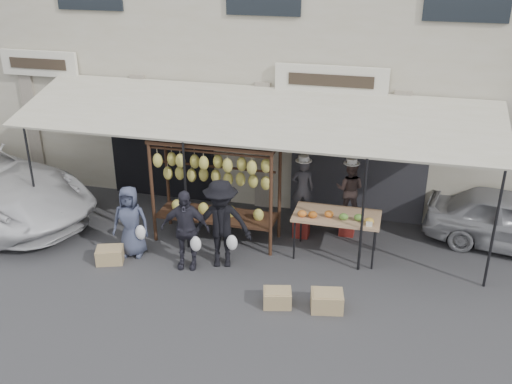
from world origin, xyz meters
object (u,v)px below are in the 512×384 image
at_px(produce_table, 337,217).
at_px(vendor_right, 350,189).
at_px(crate_near_b, 327,301).
at_px(customer_mid, 185,229).
at_px(customer_right, 221,224).
at_px(vendor_left, 303,188).
at_px(banana_rack, 215,171).
at_px(crate_near_a, 277,298).
at_px(crate_far, 110,255).
at_px(customer_left, 131,221).

bearing_deg(produce_table, vendor_right, 82.02).
bearing_deg(crate_near_b, customer_mid, 165.61).
bearing_deg(customer_right, vendor_left, 37.53).
height_order(produce_table, vendor_right, vendor_right).
relative_size(vendor_right, crate_near_b, 2.25).
bearing_deg(crate_near_b, produce_table, 93.43).
height_order(produce_table, crate_near_b, produce_table).
distance_m(banana_rack, customer_right, 1.23).
bearing_deg(crate_near_a, crate_far, 170.52).
bearing_deg(vendor_left, produce_table, 129.64).
distance_m(vendor_left, crate_near_b, 2.86).
xyz_separation_m(crate_near_a, crate_near_b, (0.85, 0.10, 0.02)).
height_order(customer_right, crate_near_b, customer_right).
bearing_deg(vendor_right, crate_far, 33.93).
relative_size(vendor_left, crate_near_a, 2.67).
bearing_deg(vendor_right, customer_left, 31.34).
relative_size(crate_near_a, crate_far, 0.95).
bearing_deg(vendor_right, produce_table, 87.76).
relative_size(produce_table, crate_near_b, 3.11).
distance_m(produce_table, crate_near_b, 1.99).
xyz_separation_m(customer_mid, crate_near_b, (2.85, -0.73, -0.64)).
xyz_separation_m(banana_rack, vendor_left, (1.70, 0.64, -0.46)).
bearing_deg(crate_far, customer_mid, 9.02).
bearing_deg(produce_table, banana_rack, 179.17).
distance_m(banana_rack, crate_far, 2.66).
height_order(vendor_right, crate_far, vendor_right).
relative_size(customer_left, customer_mid, 0.92).
distance_m(produce_table, crate_near_a, 2.21).
height_order(vendor_right, crate_near_a, vendor_right).
xyz_separation_m(customer_right, crate_near_b, (2.20, -0.95, -0.73)).
height_order(banana_rack, crate_near_b, banana_rack).
distance_m(customer_left, customer_right, 1.88).
distance_m(produce_table, customer_right, 2.27).
bearing_deg(banana_rack, crate_near_b, -35.84).
height_order(banana_rack, customer_left, banana_rack).
bearing_deg(crate_far, produce_table, 17.76).
bearing_deg(customer_mid, produce_table, 12.48).
bearing_deg(customer_right, produce_table, 9.94).
relative_size(vendor_left, customer_right, 0.72).
bearing_deg(banana_rack, customer_mid, -101.28).
xyz_separation_m(produce_table, crate_near_a, (-0.74, -1.95, -0.73)).
xyz_separation_m(banana_rack, vendor_right, (2.65, 0.96, -0.51)).
bearing_deg(crate_far, banana_rack, 38.61).
xyz_separation_m(customer_left, crate_far, (-0.31, -0.40, -0.59)).
height_order(banana_rack, produce_table, banana_rack).
bearing_deg(vendor_left, crate_far, 20.19).
height_order(produce_table, customer_mid, customer_mid).
xyz_separation_m(customer_left, crate_near_a, (3.21, -0.99, -0.60)).
distance_m(produce_table, crate_far, 4.54).
relative_size(banana_rack, customer_right, 1.45).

